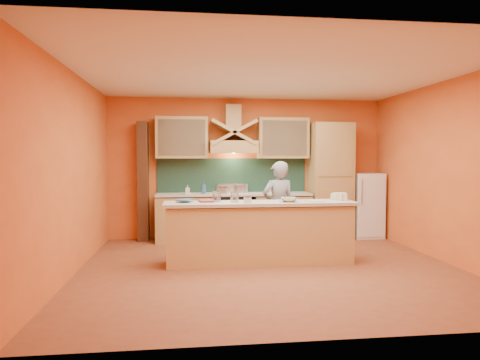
{
  "coord_description": "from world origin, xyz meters",
  "views": [
    {
      "loc": [
        -1.17,
        -6.08,
        1.61
      ],
      "look_at": [
        -0.33,
        0.9,
        1.25
      ],
      "focal_mm": 32.0,
      "sensor_mm": 36.0,
      "label": 1
    }
  ],
  "objects": [
    {
      "name": "bowl_back",
      "position": [
        0.65,
        2.2,
        0.95
      ],
      "size": [
        0.21,
        0.21,
        0.06
      ],
      "primitive_type": "imported",
      "rotation": [
        0.0,
        0.0,
        0.03
      ],
      "color": "white",
      "rests_on": "counter_top"
    },
    {
      "name": "jar_small",
      "position": [
        -0.49,
        0.33,
        1.02
      ],
      "size": [
        0.13,
        0.13,
        0.15
      ],
      "primitive_type": "cylinder",
      "rotation": [
        0.0,
        0.0,
        0.1
      ],
      "color": "white",
      "rests_on": "island_top"
    },
    {
      "name": "soap_bottle_b",
      "position": [
        -0.88,
        2.17,
        1.03
      ],
      "size": [
        0.09,
        0.09,
        0.23
      ],
      "primitive_type": "imported",
      "rotation": [
        0.0,
        0.0,
        0.03
      ],
      "color": "#2E4F80",
      "rests_on": "counter_top"
    },
    {
      "name": "floor",
      "position": [
        0.0,
        0.0,
        0.0
      ],
      "size": [
        5.5,
        5.0,
        0.01
      ],
      "primitive_type": "cube",
      "color": "brown",
      "rests_on": "ground"
    },
    {
      "name": "hood_chimney",
      "position": [
        -0.3,
        2.35,
        2.4
      ],
      "size": [
        0.3,
        0.3,
        0.5
      ],
      "primitive_type": "cube",
      "color": "tan",
      "rests_on": "wall_back"
    },
    {
      "name": "grocery_bag_a",
      "position": [
        1.19,
        0.36,
        1.0
      ],
      "size": [
        0.2,
        0.16,
        0.12
      ],
      "primitive_type": "cube",
      "rotation": [
        0.0,
        0.0,
        -0.09
      ],
      "color": "beige",
      "rests_on": "island_top"
    },
    {
      "name": "fridge",
      "position": [
        2.4,
        2.2,
        0.65
      ],
      "size": [
        0.58,
        0.6,
        1.3
      ],
      "primitive_type": "cube",
      "color": "white",
      "rests_on": "floor"
    },
    {
      "name": "mixing_bowl",
      "position": [
        0.33,
        0.23,
        0.98
      ],
      "size": [
        0.31,
        0.31,
        0.07
      ],
      "primitive_type": "imported",
      "rotation": [
        0.0,
        0.0,
        -0.16
      ],
      "color": "white",
      "rests_on": "island_top"
    },
    {
      "name": "pot_small",
      "position": [
        -0.17,
        2.29,
        0.98
      ],
      "size": [
        0.23,
        0.23,
        0.15
      ],
      "primitive_type": "cylinder",
      "rotation": [
        0.0,
        0.0,
        0.04
      ],
      "color": "#B7B8BE",
      "rests_on": "stove"
    },
    {
      "name": "person",
      "position": [
        0.33,
        0.96,
        0.78
      ],
      "size": [
        0.62,
        0.46,
        1.55
      ],
      "primitive_type": "imported",
      "rotation": [
        0.0,
        0.0,
        3.32
      ],
      "color": "gray",
      "rests_on": "floor"
    },
    {
      "name": "wall_front",
      "position": [
        0.0,
        -2.5,
        1.4
      ],
      "size": [
        5.5,
        0.02,
        2.8
      ],
      "primitive_type": "cube",
      "color": "orange",
      "rests_on": "floor"
    },
    {
      "name": "pantry_column",
      "position": [
        1.65,
        2.2,
        1.15
      ],
      "size": [
        0.8,
        0.6,
        2.3
      ],
      "primitive_type": "cube",
      "color": "tan",
      "rests_on": "floor"
    },
    {
      "name": "dish_rack",
      "position": [
        0.59,
        2.19,
        0.97
      ],
      "size": [
        0.34,
        0.31,
        0.1
      ],
      "primitive_type": "cube",
      "rotation": [
        0.0,
        0.0,
        0.43
      ],
      "color": "silver",
      "rests_on": "counter_top"
    },
    {
      "name": "trim_column_left",
      "position": [
        -2.05,
        2.35,
        1.15
      ],
      "size": [
        0.2,
        0.3,
        2.3
      ],
      "primitive_type": "cube",
      "color": "#472816",
      "rests_on": "floor"
    },
    {
      "name": "range_hood",
      "position": [
        -0.3,
        2.25,
        1.82
      ],
      "size": [
        0.92,
        0.5,
        0.24
      ],
      "primitive_type": "cube",
      "color": "tan",
      "rests_on": "wall_back"
    },
    {
      "name": "wall_left",
      "position": [
        -2.75,
        0.0,
        1.4
      ],
      "size": [
        0.02,
        5.0,
        2.8
      ],
      "primitive_type": "cube",
      "color": "orange",
      "rests_on": "floor"
    },
    {
      "name": "pot_large",
      "position": [
        -0.53,
        2.13,
        0.97
      ],
      "size": [
        0.32,
        0.32,
        0.14
      ],
      "primitive_type": "cylinder",
      "rotation": [
        0.0,
        0.0,
        0.25
      ],
      "color": "silver",
      "rests_on": "stove"
    },
    {
      "name": "book_upper",
      "position": [
        -1.33,
        0.4,
        0.98
      ],
      "size": [
        0.29,
        0.34,
        0.02
      ],
      "primitive_type": "imported",
      "rotation": [
        0.0,
        0.0,
        -0.33
      ],
      "color": "#3A637F",
      "rests_on": "island_top"
    },
    {
      "name": "upper_cabinet_right",
      "position": [
        0.7,
        2.33,
        2.0
      ],
      "size": [
        1.0,
        0.35,
        0.8
      ],
      "primitive_type": "cube",
      "color": "tan",
      "rests_on": "wall_back"
    },
    {
      "name": "base_cabinet_right",
      "position": [
        0.65,
        2.2,
        0.43
      ],
      "size": [
        1.1,
        0.6,
        0.86
      ],
      "primitive_type": "cube",
      "color": "tan",
      "rests_on": "floor"
    },
    {
      "name": "stove",
      "position": [
        -0.3,
        2.2,
        0.45
      ],
      "size": [
        0.6,
        0.58,
        0.9
      ],
      "primitive_type": "cube",
      "color": "black",
      "rests_on": "floor"
    },
    {
      "name": "wall_back",
      "position": [
        0.0,
        2.5,
        1.4
      ],
      "size": [
        5.5,
        0.02,
        2.8
      ],
      "primitive_type": "cube",
      "color": "orange",
      "rests_on": "floor"
    },
    {
      "name": "grocery_bag_b",
      "position": [
        1.14,
        0.37,
        1.0
      ],
      "size": [
        0.23,
        0.22,
        0.11
      ],
      "primitive_type": "cube",
      "rotation": [
        0.0,
        0.0,
        -0.63
      ],
      "color": "beige",
      "rests_on": "island_top"
    },
    {
      "name": "cloth",
      "position": [
        0.76,
        0.21,
        0.95
      ],
      "size": [
        0.22,
        0.17,
        0.01
      ],
      "primitive_type": "cube",
      "rotation": [
        0.0,
        0.0,
        0.03
      ],
      "color": "beige",
      "rests_on": "island_top"
    },
    {
      "name": "backsplash",
      "position": [
        -0.3,
        2.48,
        1.25
      ],
      "size": [
        3.0,
        0.03,
        0.7
      ],
      "primitive_type": "cube",
      "color": "#173328",
      "rests_on": "wall_back"
    },
    {
      "name": "wall_right",
      "position": [
        2.75,
        0.0,
        1.4
      ],
      "size": [
        0.02,
        5.0,
        2.8
      ],
      "primitive_type": "cube",
      "color": "orange",
      "rests_on": "floor"
    },
    {
      "name": "ceiling",
      "position": [
        0.0,
        0.0,
        2.8
      ],
      "size": [
        5.5,
        5.0,
        0.01
      ],
      "primitive_type": "cube",
      "color": "white",
      "rests_on": "wall_back"
    },
    {
      "name": "book_lower",
      "position": [
        -1.02,
        0.39,
        0.96
      ],
      "size": [
        0.24,
        0.31,
        0.03
      ],
      "primitive_type": "imported",
      "rotation": [
        0.0,
        0.0,
        0.1
      ],
      "color": "#AA3D43",
      "rests_on": "island_top"
    },
    {
      "name": "upper_cabinet_left",
      "position": [
        -1.3,
        2.33,
        2.0
      ],
      "size": [
        1.0,
        0.35,
        0.8
      ],
      "primitive_type": "cube",
      "color": "tan",
      "rests_on": "wall_back"
    },
    {
      "name": "jar_large",
      "position": [
        -0.75,
        0.42,
        1.03
      ],
      "size": [
        0.15,
        0.15,
        0.17
      ],
      "primitive_type": "cylinder",
      "rotation": [
        0.0,
        0.0,
        -0.29
      ],
      "color": "silver",
      "rests_on": "island_top"
    },
    {
      "name": "counter_top",
      "position": [
        -0.3,
        2.2,
        0.9
      ],
      "size": [
        3.0,
        0.62,
        0.04
      ],
      "primitive_type": "cube",
      "color": "beige",
      "rests_on": "base_cabinet_left"
    },
    {
      "name": "kitchen_scale",
      "position": [
        -0.31,
        0.15,
        0.99
      ],
      "size": [
        0.11,
        0.11,
        0.09
      ],
      "primitive_type": "cube",
      "rotation": [
        0.0,
        0.0,
        -0.06
      ],
      "color": "silver",
      "rests_on": "island_top"
    },
    {
      "name": "base_cabinet_left",
      "position": [
        -1.25,
        2.2,
        0.43
      ],
      "size": [
        1.1,
        0.6,
        0.86
      ],
      "primitive_type": "cube",
      "color": "tan",
      "rests_on": "floor"
    },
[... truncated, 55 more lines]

